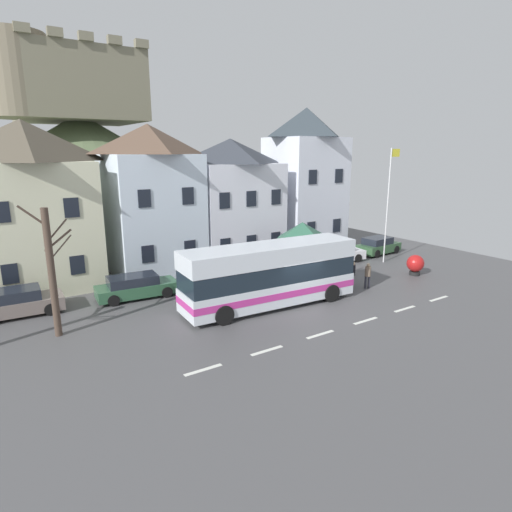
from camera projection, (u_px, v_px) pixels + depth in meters
name	position (u px, v px, depth m)	size (l,w,h in m)	color
ground_plane	(304.00, 309.00, 22.99)	(40.00, 60.00, 0.07)	#4E4E50
townhouse_00	(30.00, 206.00, 25.92)	(6.83, 7.04, 10.05)	beige
townhouse_01	(151.00, 200.00, 29.32)	(5.78, 5.76, 9.99)	silver
townhouse_02	(231.00, 200.00, 32.80)	(6.50, 5.80, 9.14)	white
townhouse_03	(305.00, 180.00, 35.99)	(5.51, 5.21, 11.67)	silver
hilltop_castle	(83.00, 165.00, 47.87)	(41.29, 41.29, 19.10)	#5B6B48
transit_bus	(270.00, 275.00, 23.04)	(9.98, 3.04, 3.42)	silver
bus_shelter	(302.00, 232.00, 28.02)	(3.60, 3.60, 3.73)	#473D33
parked_car_00	(17.00, 303.00, 21.91)	(4.25, 2.08, 1.41)	slate
parked_car_01	(334.00, 253.00, 32.49)	(4.69, 2.42, 1.44)	white
parked_car_02	(272.00, 262.00, 30.28)	(4.70, 2.22, 1.26)	silver
parked_car_03	(136.00, 287.00, 24.57)	(4.65, 2.13, 1.34)	#2E5A3C
parked_car_04	(378.00, 246.00, 35.07)	(3.91, 2.05, 1.38)	#325534
pedestrian_00	(353.00, 272.00, 26.41)	(0.28, 0.28, 1.63)	#38332D
pedestrian_01	(368.00, 274.00, 26.17)	(0.35, 0.35, 1.60)	#2D2D38
public_bench	(267.00, 265.00, 30.04)	(1.46, 0.48, 0.87)	#33473D
flagpole	(389.00, 199.00, 31.46)	(0.95, 0.10, 8.46)	silver
harbour_buoy	(415.00, 264.00, 29.03)	(1.16, 1.16, 1.41)	black
bare_tree_00	(52.00, 271.00, 18.95)	(2.10, 0.79, 6.07)	#47382D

